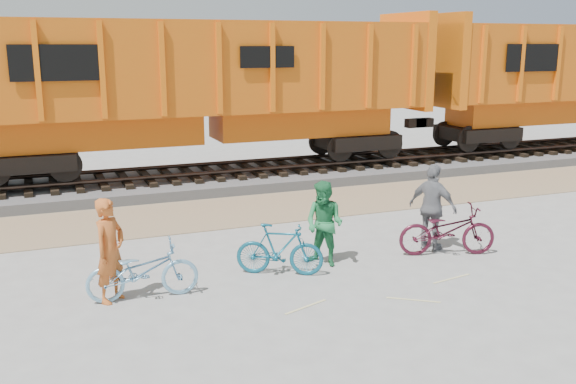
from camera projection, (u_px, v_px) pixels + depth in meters
name	position (u px, v px, depth m)	size (l,w,h in m)	color
ground	(339.00, 282.00, 11.60)	(120.00, 120.00, 0.00)	#9E9E99
gravel_strip	(246.00, 210.00, 16.58)	(120.00, 3.00, 0.02)	tan
ballast_bed	(211.00, 179.00, 19.71)	(120.00, 4.00, 0.30)	slate
track	(210.00, 168.00, 19.64)	(120.00, 2.60, 0.24)	black
hopper_car_center	(205.00, 85.00, 19.03)	(14.00, 3.13, 4.65)	black
bicycle_blue	(143.00, 271.00, 10.77)	(0.65, 1.87, 0.98)	#79B3D8
bicycle_teal	(280.00, 249.00, 11.89)	(0.46, 1.63, 0.98)	#125973
bicycle_maroon	(447.00, 230.00, 13.01)	(0.69, 1.97, 1.03)	#451223
person_solo	(110.00, 250.00, 10.59)	(0.64, 0.42, 1.77)	#BE5922
person_man	(324.00, 224.00, 12.35)	(0.81, 0.63, 1.66)	#257B45
person_woman	(433.00, 207.00, 13.25)	(1.06, 0.44, 1.82)	slate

